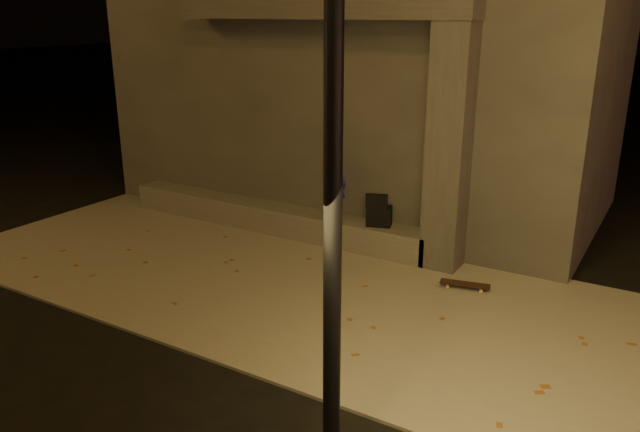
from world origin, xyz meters
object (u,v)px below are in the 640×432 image
Objects in this scene: column at (449,150)px; skateboard at (465,284)px; skateboarder at (334,183)px; backpack at (379,214)px.

column is 5.06× the size of skateboard.
skateboard is at bearing 168.58° from skateboarder.
backpack reaches higher than skateboard.
column is at bearing -17.90° from backpack.
skateboard is (1.67, -0.65, -0.58)m from backpack.
skateboarder is 2.10× the size of backpack.
column is 6.53× the size of backpack.
backpack is at bearing 146.54° from skateboard.
column reaches higher than skateboard.
backpack is at bearing -176.85° from skateboarder.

